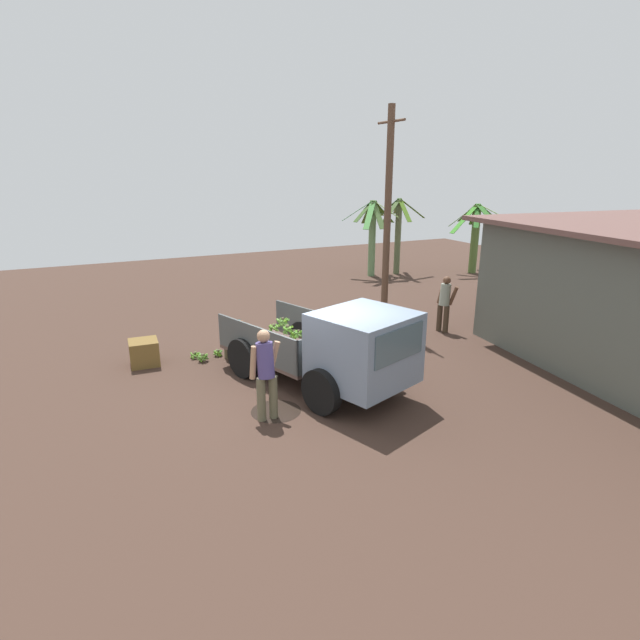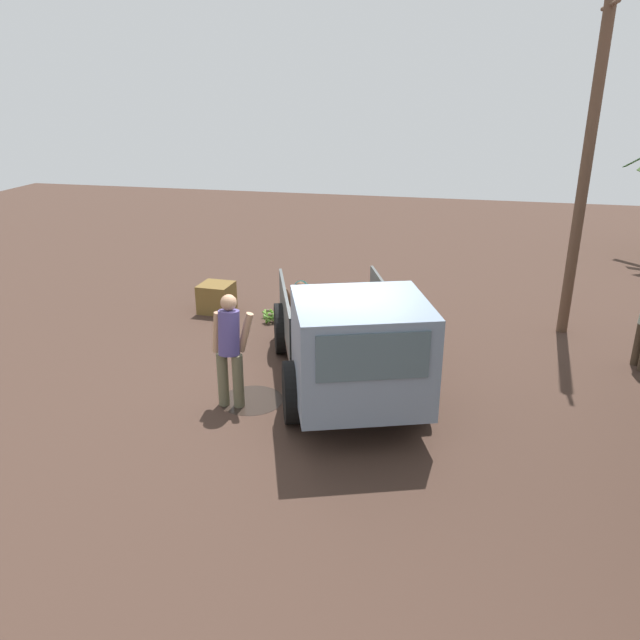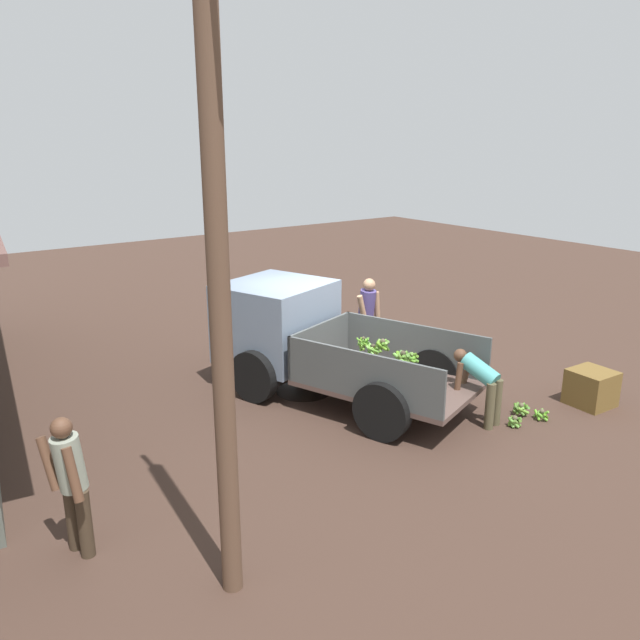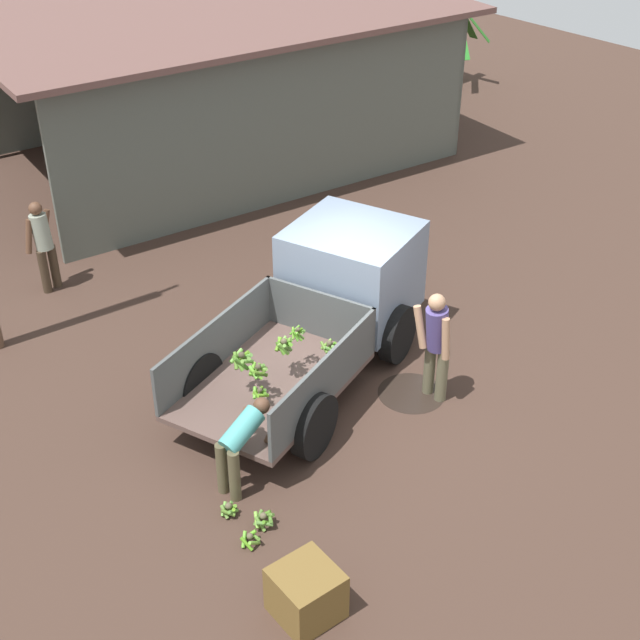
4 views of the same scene
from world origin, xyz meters
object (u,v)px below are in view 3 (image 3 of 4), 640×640
object	(u,v)px
utility_pole	(219,279)
wooden_crate_0	(591,388)
person_bystander_near_shed	(71,480)
cargo_truck	(297,333)
banana_bunch_on_ground_1	(515,421)
person_worker_loading	(481,381)
person_foreground_visitor	(367,316)
banana_bunch_on_ground_2	(542,414)
banana_bunch_on_ground_0	(521,408)

from	to	relation	value
utility_pole	wooden_crate_0	xyz separation A→B (m)	(0.40, -6.96, -2.84)
person_bystander_near_shed	wooden_crate_0	size ratio (longest dim) A/B	2.46
cargo_truck	banana_bunch_on_ground_1	world-z (taller)	cargo_truck
person_worker_loading	banana_bunch_on_ground_1	xyz separation A→B (m)	(-0.45, -0.32, -0.60)
cargo_truck	person_foreground_visitor	world-z (taller)	cargo_truck
person_worker_loading	banana_bunch_on_ground_2	size ratio (longest dim) A/B	4.39
cargo_truck	person_foreground_visitor	xyz separation A→B (m)	(0.23, -1.80, -0.05)
person_bystander_near_shed	wooden_crate_0	world-z (taller)	person_bystander_near_shed
person_bystander_near_shed	banana_bunch_on_ground_1	distance (m)	6.44
wooden_crate_0	banana_bunch_on_ground_1	bearing A→B (deg)	82.85
cargo_truck	person_foreground_visitor	distance (m)	1.82
banana_bunch_on_ground_0	banana_bunch_on_ground_2	xyz separation A→B (m)	(-0.30, -0.13, -0.03)
person_foreground_visitor	wooden_crate_0	world-z (taller)	person_foreground_visitor
person_worker_loading	wooden_crate_0	size ratio (longest dim) A/B	1.71
banana_bunch_on_ground_0	person_foreground_visitor	bearing A→B (deg)	7.37
utility_pole	person_foreground_visitor	distance (m)	7.05
utility_pole	banana_bunch_on_ground_2	xyz separation A→B (m)	(0.52, -5.80, -3.05)
banana_bunch_on_ground_2	banana_bunch_on_ground_0	bearing A→B (deg)	23.43
utility_pole	person_worker_loading	distance (m)	5.61
banana_bunch_on_ground_0	banana_bunch_on_ground_2	bearing A→B (deg)	-156.57
person_foreground_visitor	banana_bunch_on_ground_2	bearing A→B (deg)	8.05
wooden_crate_0	person_worker_loading	bearing A→B (deg)	71.77
banana_bunch_on_ground_1	wooden_crate_0	distance (m)	1.74
utility_pole	person_foreground_visitor	size ratio (longest dim) A/B	3.58
wooden_crate_0	person_foreground_visitor	bearing A→B (deg)	24.54
cargo_truck	banana_bunch_on_ground_2	distance (m)	4.26
wooden_crate_0	utility_pole	bearing A→B (deg)	93.31
banana_bunch_on_ground_2	wooden_crate_0	distance (m)	1.18
cargo_truck	person_foreground_visitor	size ratio (longest dim) A/B	2.80
utility_pole	banana_bunch_on_ground_1	world-z (taller)	utility_pole
person_bystander_near_shed	person_foreground_visitor	bearing A→B (deg)	-173.79
utility_pole	person_foreground_visitor	bearing A→B (deg)	-51.44
banana_bunch_on_ground_2	banana_bunch_on_ground_1	bearing A→B (deg)	80.16
banana_bunch_on_ground_0	banana_bunch_on_ground_2	size ratio (longest dim) A/B	1.12
person_worker_loading	banana_bunch_on_ground_0	xyz separation A→B (m)	(-0.25, -0.74, -0.57)
cargo_truck	utility_pole	size ratio (longest dim) A/B	0.78
person_foreground_visitor	person_bystander_near_shed	bearing A→B (deg)	-67.30
person_bystander_near_shed	cargo_truck	bearing A→B (deg)	-168.18
person_foreground_visitor	banana_bunch_on_ground_2	distance (m)	3.80
cargo_truck	utility_pole	bearing A→B (deg)	119.66
person_foreground_visitor	banana_bunch_on_ground_2	xyz separation A→B (m)	(-3.65, -0.56, -0.86)
wooden_crate_0	banana_bunch_on_ground_2	bearing A→B (deg)	84.14
person_bystander_near_shed	wooden_crate_0	xyz separation A→B (m)	(-1.04, -8.05, -0.59)
person_foreground_visitor	banana_bunch_on_ground_0	size ratio (longest dim) A/B	6.03
person_foreground_visitor	person_bystander_near_shed	distance (m)	6.89
person_bystander_near_shed	banana_bunch_on_ground_1	xyz separation A→B (m)	(-0.82, -6.34, -0.79)
banana_bunch_on_ground_1	cargo_truck	bearing A→B (deg)	28.59
person_bystander_near_shed	banana_bunch_on_ground_2	bearing A→B (deg)	155.22
person_worker_loading	banana_bunch_on_ground_2	bearing A→B (deg)	-132.05
banana_bunch_on_ground_0	person_worker_loading	bearing A→B (deg)	71.23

